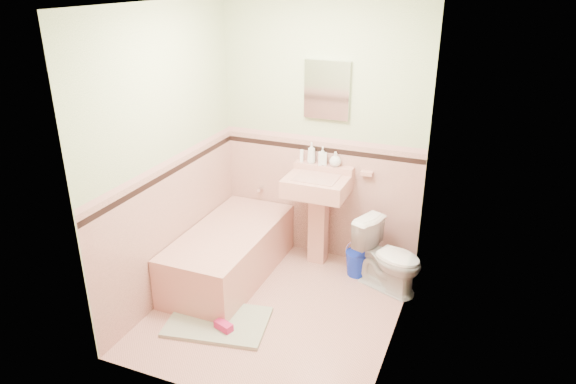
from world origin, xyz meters
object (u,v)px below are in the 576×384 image
at_px(bathtub, 230,255).
at_px(bucket, 358,263).
at_px(soap_bottle_left, 312,153).
at_px(soap_bottle_right, 335,159).
at_px(medicine_cabinet, 327,90).
at_px(sink, 316,221).
at_px(toilet, 389,257).
at_px(shoe, 224,326).
at_px(soap_bottle_mid, 323,156).

height_order(bathtub, bucket, bathtub).
bearing_deg(soap_bottle_left, soap_bottle_right, 0.00).
bearing_deg(bucket, medicine_cabinet, 149.39).
xyz_separation_m(sink, medicine_cabinet, (0.00, 0.21, 1.24)).
bearing_deg(toilet, soap_bottle_right, 83.21).
xyz_separation_m(bathtub, soap_bottle_right, (0.79, 0.71, 0.83)).
bearing_deg(bathtub, shoe, -65.61).
bearing_deg(medicine_cabinet, bathtub, -132.58).
relative_size(sink, soap_bottle_mid, 5.23).
bearing_deg(shoe, bathtub, 132.76).
xyz_separation_m(soap_bottle_left, shoe, (-0.19, -1.51, -1.02)).
xyz_separation_m(soap_bottle_left, toilet, (0.89, -0.35, -0.77)).
relative_size(toilet, shoe, 4.06).
bearing_deg(bucket, soap_bottle_right, 144.87).
bearing_deg(soap_bottle_right, toilet, -28.73).
height_order(bathtub, soap_bottle_left, soap_bottle_left).
relative_size(bucket, shoe, 1.51).
bearing_deg(sink, shoe, -103.53).
bearing_deg(shoe, toilet, 65.26).
bearing_deg(soap_bottle_mid, shoe, -101.40).
relative_size(medicine_cabinet, shoe, 3.40).
distance_m(soap_bottle_right, bucket, 1.02).
bearing_deg(toilet, soap_bottle_mid, 87.36).
height_order(soap_bottle_right, shoe, soap_bottle_right).
distance_m(sink, soap_bottle_mid, 0.64).
bearing_deg(bathtub, bucket, 23.03).
height_order(medicine_cabinet, soap_bottle_left, medicine_cabinet).
distance_m(soap_bottle_mid, toilet, 1.14).
bearing_deg(soap_bottle_right, sink, -122.17).
xyz_separation_m(medicine_cabinet, toilet, (0.76, -0.38, -1.38)).
relative_size(bathtub, medicine_cabinet, 2.79).
bearing_deg(toilet, bathtub, 125.82).
bearing_deg(bucket, shoe, -120.91).
bearing_deg(soap_bottle_mid, soap_bottle_left, 180.00).
height_order(soap_bottle_mid, toilet, soap_bottle_mid).
bearing_deg(sink, soap_bottle_right, 57.83).
height_order(sink, bucket, sink).
bearing_deg(soap_bottle_right, shoe, -106.01).
bearing_deg(medicine_cabinet, soap_bottle_right, -14.84).
relative_size(sink, toilet, 1.44).
bearing_deg(soap_bottle_mid, medicine_cabinet, 63.07).
bearing_deg(shoe, soap_bottle_right, 92.36).
xyz_separation_m(soap_bottle_left, soap_bottle_right, (0.24, 0.00, -0.03)).
height_order(bathtub, sink, sink).
xyz_separation_m(bathtub, bucket, (1.12, 0.48, -0.11)).
relative_size(toilet, bucket, 2.69).
bearing_deg(soap_bottle_left, sink, -54.62).
xyz_separation_m(sink, toilet, (0.76, -0.17, -0.14)).
bearing_deg(bathtub, soap_bottle_left, 52.13).
relative_size(sink, soap_bottle_right, 6.46).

